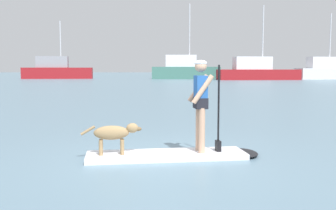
% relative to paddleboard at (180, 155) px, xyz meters
% --- Properties ---
extents(ground_plane, '(400.00, 400.00, 0.00)m').
position_rel_paddleboard_xyz_m(ground_plane, '(-0.22, -0.03, -0.05)').
color(ground_plane, slate).
extents(paddleboard, '(3.32, 1.21, 0.10)m').
position_rel_paddleboard_xyz_m(paddleboard, '(0.00, 0.00, 0.00)').
color(paddleboard, silver).
rests_on(paddleboard, ground_plane).
extents(person_paddler, '(0.64, 0.52, 1.72)m').
position_rel_paddleboard_xyz_m(person_paddler, '(0.43, 0.06, 1.05)').
color(person_paddler, tan).
rests_on(person_paddler, paddleboard).
extents(dog, '(1.10, 0.31, 0.57)m').
position_rel_paddleboard_xyz_m(dog, '(-1.18, -0.16, 0.43)').
color(dog, '#997A51').
rests_on(dog, paddleboard).
extents(moored_boat_far_port, '(12.11, 3.96, 9.99)m').
position_rel_paddleboard_xyz_m(moored_boat_far_port, '(-19.71, 60.35, 1.44)').
color(moored_boat_far_port, maroon).
rests_on(moored_boat_far_port, ground_plane).
extents(moored_boat_outer, '(11.57, 2.85, 12.62)m').
position_rel_paddleboard_xyz_m(moored_boat_outer, '(2.67, 58.65, 1.51)').
color(moored_boat_outer, '#3F7266').
rests_on(moored_boat_outer, ground_plane).
extents(moored_boat_starboard, '(12.98, 4.61, 11.54)m').
position_rel_paddleboard_xyz_m(moored_boat_starboard, '(13.69, 53.42, 1.31)').
color(moored_boat_starboard, maroon).
rests_on(moored_boat_starboard, ground_plane).
extents(moored_boat_far_starboard, '(10.27, 4.60, 10.77)m').
position_rel_paddleboard_xyz_m(moored_boat_far_starboard, '(25.78, 56.67, 1.35)').
color(moored_boat_far_starboard, silver).
rests_on(moored_boat_far_starboard, ground_plane).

